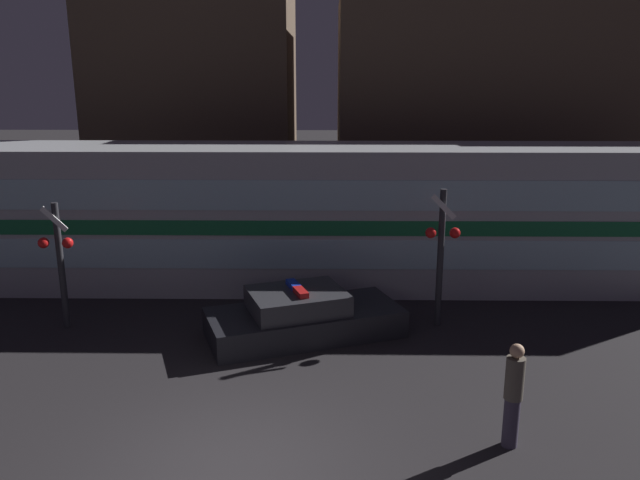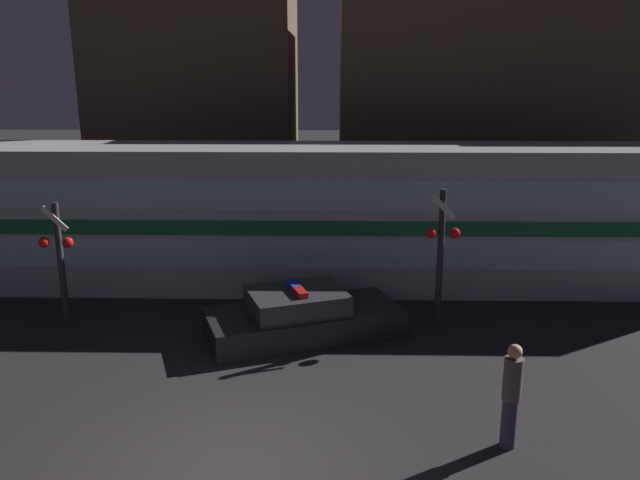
{
  "view_description": "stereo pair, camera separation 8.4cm",
  "coord_description": "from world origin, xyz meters",
  "px_view_note": "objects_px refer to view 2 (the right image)",
  "views": [
    {
      "loc": [
        1.45,
        -7.84,
        5.56
      ],
      "look_at": [
        1.23,
        6.86,
        1.71
      ],
      "focal_mm": 35.0,
      "sensor_mm": 36.0,
      "label": 1
    },
    {
      "loc": [
        1.53,
        -7.84,
        5.56
      ],
      "look_at": [
        1.23,
        6.86,
        1.71
      ],
      "focal_mm": 35.0,
      "sensor_mm": 36.0,
      "label": 2
    }
  ],
  "objects_px": {
    "train": "(333,216)",
    "police_car": "(302,317)",
    "crossing_signal_near": "(441,250)",
    "pedestrian": "(511,395)"
  },
  "relations": [
    {
      "from": "police_car",
      "to": "crossing_signal_near",
      "type": "xyz_separation_m",
      "value": [
        3.09,
        0.65,
        1.37
      ]
    },
    {
      "from": "police_car",
      "to": "pedestrian",
      "type": "distance_m",
      "value": 5.43
    },
    {
      "from": "pedestrian",
      "to": "train",
      "type": "bearing_deg",
      "value": 108.96
    },
    {
      "from": "pedestrian",
      "to": "crossing_signal_near",
      "type": "relative_size",
      "value": 0.54
    },
    {
      "from": "train",
      "to": "pedestrian",
      "type": "distance_m",
      "value": 8.45
    },
    {
      "from": "police_car",
      "to": "crossing_signal_near",
      "type": "distance_m",
      "value": 3.44
    },
    {
      "from": "train",
      "to": "pedestrian",
      "type": "relative_size",
      "value": 11.8
    },
    {
      "from": "crossing_signal_near",
      "to": "pedestrian",
      "type": "bearing_deg",
      "value": -86.45
    },
    {
      "from": "train",
      "to": "pedestrian",
      "type": "xyz_separation_m",
      "value": [
        2.73,
        -7.94,
        -1.02
      ]
    },
    {
      "from": "train",
      "to": "police_car",
      "type": "distance_m",
      "value": 4.05
    }
  ]
}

